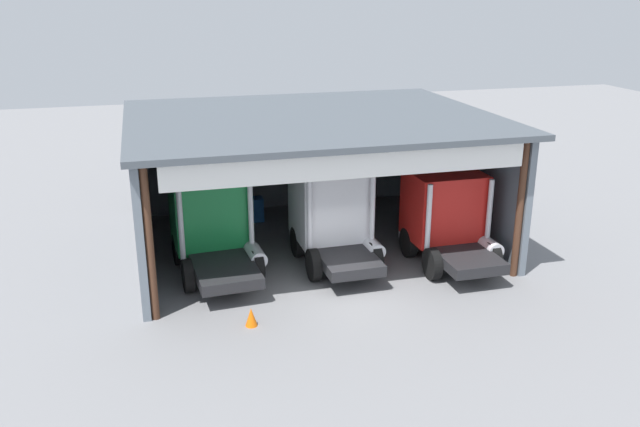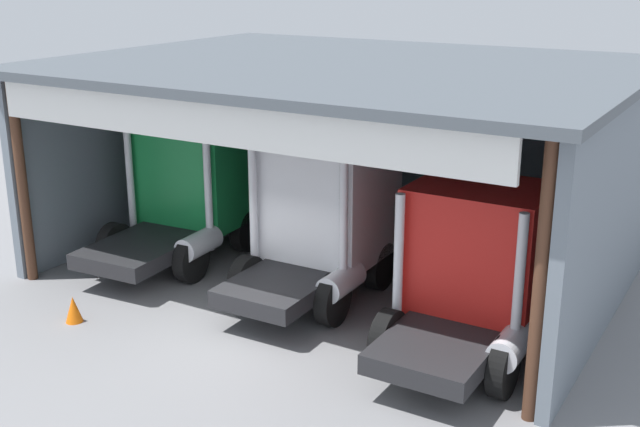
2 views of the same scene
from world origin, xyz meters
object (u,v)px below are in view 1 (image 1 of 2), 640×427
at_px(truck_white_left_bay, 332,213).
at_px(traffic_cone, 251,317).
at_px(tool_cart, 252,209).
at_px(truck_green_center_right_bay, 213,219).
at_px(oil_drum, 245,203).
at_px(truck_red_yard_outside, 447,216).

relative_size(truck_white_left_bay, traffic_cone, 8.36).
relative_size(truck_white_left_bay, tool_cart, 4.68).
bearing_deg(truck_white_left_bay, traffic_cone, -132.38).
relative_size(truck_green_center_right_bay, oil_drum, 5.74).
bearing_deg(truck_green_center_right_bay, oil_drum, 67.26).
bearing_deg(tool_cart, truck_white_left_bay, -67.52).
xyz_separation_m(truck_green_center_right_bay, truck_red_yard_outside, (8.06, -1.49, -0.13)).
distance_m(truck_green_center_right_bay, truck_red_yard_outside, 8.20).
distance_m(truck_white_left_bay, traffic_cone, 5.67).
distance_m(truck_red_yard_outside, tool_cart, 8.58).
bearing_deg(tool_cart, traffic_cone, -99.83).
bearing_deg(tool_cart, oil_drum, 97.07).
height_order(truck_white_left_bay, traffic_cone, truck_white_left_bay).
distance_m(truck_white_left_bay, tool_cart, 5.53).
bearing_deg(truck_red_yard_outside, truck_green_center_right_bay, 169.36).
bearing_deg(truck_white_left_bay, truck_red_yard_outside, -16.11).
bearing_deg(oil_drum, traffic_cone, -97.98).
relative_size(oil_drum, tool_cart, 0.88).
distance_m(tool_cart, traffic_cone, 9.20).
height_order(truck_white_left_bay, truck_red_yard_outside, truck_white_left_bay).
height_order(truck_green_center_right_bay, tool_cart, truck_green_center_right_bay).
bearing_deg(traffic_cone, oil_drum, 82.02).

